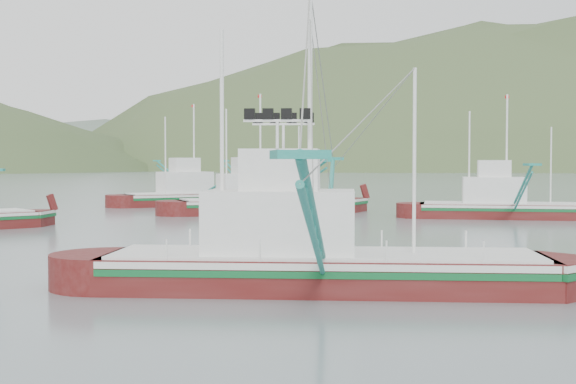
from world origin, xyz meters
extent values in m
plane|color=slate|center=(0.00, 0.00, 0.00)|extent=(1200.00, 1200.00, 0.00)
cube|color=#4B0D0C|center=(-0.15, -2.82, 0.21)|extent=(16.42, 7.92, 2.12)
cube|color=silver|center=(-0.15, -2.82, 1.11)|extent=(16.14, 7.93, 0.23)
cube|color=#0C5827|center=(-0.15, -2.82, 0.85)|extent=(16.14, 7.95, 0.23)
cube|color=silver|center=(-0.15, -2.82, 1.32)|extent=(15.60, 7.53, 0.13)
cube|color=silver|center=(-1.69, -2.44, 2.43)|extent=(5.95, 4.56, 2.33)
cube|color=silver|center=(-1.69, -2.44, 4.34)|extent=(3.23, 2.92, 1.48)
cylinder|color=white|center=(-0.66, -2.69, 6.03)|extent=(0.17, 0.17, 9.52)
cylinder|color=white|center=(-3.74, -1.93, 5.32)|extent=(0.15, 0.15, 8.09)
cylinder|color=white|center=(2.94, -3.58, 4.60)|extent=(0.13, 0.13, 6.67)
cube|color=#4B0D0C|center=(3.62, 39.42, 0.21)|extent=(16.00, 6.79, 2.07)
cube|color=silver|center=(3.62, 39.42, 1.09)|extent=(15.71, 6.82, 0.23)
cube|color=#0C5827|center=(3.62, 39.42, 0.83)|extent=(15.71, 6.84, 0.23)
cube|color=silver|center=(3.62, 39.42, 1.29)|extent=(15.20, 6.45, 0.12)
cube|color=silver|center=(2.09, 39.14, 2.38)|extent=(5.67, 4.16, 2.28)
cube|color=silver|center=(2.09, 39.14, 4.24)|extent=(3.05, 2.71, 1.45)
cylinder|color=white|center=(3.11, 39.33, 5.90)|extent=(0.17, 0.17, 9.31)
cylinder|color=white|center=(0.05, 38.78, 5.20)|extent=(0.14, 0.14, 7.91)
cylinder|color=white|center=(6.67, 39.96, 4.50)|extent=(0.12, 0.12, 6.52)
cube|color=#4B0D0C|center=(22.33, 29.76, 0.20)|extent=(15.16, 8.72, 1.96)
cube|color=silver|center=(22.33, 29.76, 1.03)|extent=(14.91, 8.69, 0.22)
cube|color=#0C5827|center=(22.33, 29.76, 0.78)|extent=(14.91, 8.71, 0.22)
cube|color=silver|center=(22.33, 29.76, 1.23)|extent=(14.40, 8.28, 0.12)
cube|color=silver|center=(20.95, 30.26, 2.25)|extent=(5.68, 4.62, 2.16)
cube|color=silver|center=(20.95, 30.26, 4.02)|extent=(3.13, 2.90, 1.37)
cylinder|color=white|center=(21.87, 29.92, 5.59)|extent=(0.16, 0.16, 8.82)
cylinder|color=white|center=(19.11, 30.93, 4.93)|extent=(0.14, 0.14, 7.50)
cylinder|color=white|center=(25.10, 28.75, 4.26)|extent=(0.12, 0.12, 6.17)
cube|color=#4B0D0C|center=(-1.55, 53.23, 0.21)|extent=(16.04, 8.65, 2.07)
cube|color=silver|center=(-1.55, 53.23, 1.09)|extent=(15.77, 8.64, 0.23)
cube|color=#0C5827|center=(-1.55, 53.23, 0.83)|extent=(15.77, 8.66, 0.23)
cube|color=silver|center=(-1.55, 53.23, 1.29)|extent=(15.24, 8.22, 0.12)
cube|color=silver|center=(-3.03, 52.76, 2.38)|extent=(5.93, 4.72, 2.28)
cube|color=silver|center=(-3.03, 52.76, 4.24)|extent=(3.25, 2.98, 1.45)
cylinder|color=white|center=(-2.04, 53.08, 5.90)|extent=(0.17, 0.17, 9.31)
cylinder|color=white|center=(-5.00, 52.13, 5.20)|extent=(0.14, 0.14, 7.91)
cylinder|color=white|center=(1.40, 54.17, 4.50)|extent=(0.12, 0.12, 6.52)
ellipsoid|color=#3D512A|center=(240.00, 430.00, 0.00)|extent=(684.00, 432.00, 306.00)
ellipsoid|color=slate|center=(30.00, 560.00, 0.00)|extent=(960.00, 400.00, 240.00)
camera|label=1|loc=(-6.17, -30.82, 4.66)|focal=50.00mm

